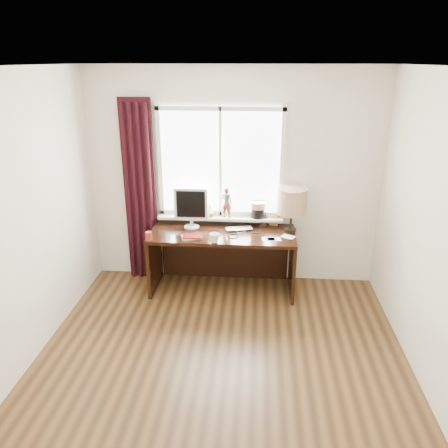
# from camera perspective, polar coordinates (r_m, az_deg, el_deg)

# --- Properties ---
(floor) EXTENTS (3.50, 4.00, 0.00)m
(floor) POSITION_cam_1_polar(r_m,az_deg,el_deg) (4.08, -0.77, -19.75)
(floor) COLOR brown
(floor) RESTS_ON ground
(ceiling) EXTENTS (3.50, 4.00, 0.00)m
(ceiling) POSITION_cam_1_polar(r_m,az_deg,el_deg) (3.10, -1.01, 19.87)
(ceiling) COLOR white
(ceiling) RESTS_ON wall_back
(wall_back) EXTENTS (3.50, 0.00, 2.60)m
(wall_back) POSITION_cam_1_polar(r_m,az_deg,el_deg) (5.27, 1.21, 5.92)
(wall_back) COLOR beige
(wall_back) RESTS_ON ground
(wall_left) EXTENTS (0.00, 4.00, 2.60)m
(wall_left) POSITION_cam_1_polar(r_m,az_deg,el_deg) (3.94, -27.10, -1.62)
(wall_left) COLOR beige
(wall_left) RESTS_ON ground
(laptop) EXTENTS (0.35, 0.27, 0.02)m
(laptop) POSITION_cam_1_polar(r_m,az_deg,el_deg) (5.17, 1.99, -0.64)
(laptop) COLOR silver
(laptop) RESTS_ON desk
(mug) EXTENTS (0.15, 0.15, 0.11)m
(mug) POSITION_cam_1_polar(r_m,az_deg,el_deg) (4.81, -1.25, -1.80)
(mug) COLOR white
(mug) RESTS_ON desk
(red_cup) EXTENTS (0.07, 0.07, 0.10)m
(red_cup) POSITION_cam_1_polar(r_m,az_deg,el_deg) (4.94, -9.80, -1.56)
(red_cup) COLOR maroon
(red_cup) RESTS_ON desk
(window) EXTENTS (1.52, 0.20, 1.40)m
(window) POSITION_cam_1_polar(r_m,az_deg,el_deg) (5.23, -0.32, 5.93)
(window) COLOR white
(window) RESTS_ON ground
(curtain) EXTENTS (0.38, 0.09, 2.25)m
(curtain) POSITION_cam_1_polar(r_m,az_deg,el_deg) (5.42, -10.94, 3.92)
(curtain) COLOR black
(curtain) RESTS_ON floor
(desk) EXTENTS (1.70, 0.70, 0.75)m
(desk) POSITION_cam_1_polar(r_m,az_deg,el_deg) (5.28, -0.12, -3.17)
(desk) COLOR #34180C
(desk) RESTS_ON floor
(monitor) EXTENTS (0.40, 0.18, 0.49)m
(monitor) POSITION_cam_1_polar(r_m,az_deg,el_deg) (5.17, -4.32, 2.42)
(monitor) COLOR beige
(monitor) RESTS_ON desk
(notebook_stack) EXTENTS (0.26, 0.22, 0.03)m
(notebook_stack) POSITION_cam_1_polar(r_m,az_deg,el_deg) (4.96, -4.23, -1.62)
(notebook_stack) COLOR beige
(notebook_stack) RESTS_ON desk
(brush_holder) EXTENTS (0.09, 0.09, 0.25)m
(brush_holder) POSITION_cam_1_polar(r_m,az_deg,el_deg) (5.32, 5.23, 0.47)
(brush_holder) COLOR black
(brush_holder) RESTS_ON desk
(icon_frame) EXTENTS (0.10, 0.04, 0.13)m
(icon_frame) POSITION_cam_1_polar(r_m,az_deg,el_deg) (5.32, 6.51, 0.46)
(icon_frame) COLOR gold
(icon_frame) RESTS_ON desk
(table_lamp) EXTENTS (0.35, 0.35, 0.52)m
(table_lamp) POSITION_cam_1_polar(r_m,az_deg,el_deg) (5.08, 8.86, 2.91)
(table_lamp) COLOR black
(table_lamp) RESTS_ON desk
(loose_papers) EXTENTS (0.40, 0.25, 0.00)m
(loose_papers) POSITION_cam_1_polar(r_m,az_deg,el_deg) (4.97, 6.93, -1.86)
(loose_papers) COLOR white
(loose_papers) RESTS_ON desk
(desk_cables) EXTENTS (0.46, 0.32, 0.01)m
(desk_cables) POSITION_cam_1_polar(r_m,az_deg,el_deg) (5.06, 1.92, -1.24)
(desk_cables) COLOR black
(desk_cables) RESTS_ON desk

